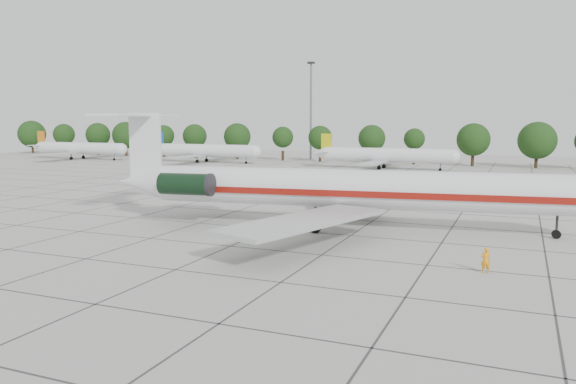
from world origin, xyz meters
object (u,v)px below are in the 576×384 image
(floodlight_mast, at_px, (311,105))
(bg_airliner_a, at_px, (79,148))
(bg_airliner_b, at_px, (205,151))
(bg_airliner_c, at_px, (386,155))
(main_airliner, at_px, (329,187))
(ground_crew, at_px, (486,260))

(floodlight_mast, bearing_deg, bg_airliner_a, -157.07)
(bg_airliner_b, relative_size, bg_airliner_c, 1.00)
(main_airliner, height_order, bg_airliner_c, main_airliner)
(bg_airliner_a, height_order, bg_airliner_c, same)
(main_airliner, distance_m, floodlight_mast, 96.21)
(main_airliner, bearing_deg, ground_crew, -45.09)
(bg_airliner_c, height_order, floodlight_mast, floodlight_mast)
(floodlight_mast, bearing_deg, ground_crew, -63.56)
(ground_crew, distance_m, bg_airliner_c, 82.16)
(bg_airliner_b, bearing_deg, bg_airliner_a, -175.02)
(bg_airliner_a, relative_size, bg_airliner_c, 1.00)
(ground_crew, relative_size, bg_airliner_b, 0.06)
(bg_airliner_a, bearing_deg, main_airliner, -35.43)
(bg_airliner_c, bearing_deg, main_airliner, -81.75)
(ground_crew, xyz_separation_m, floodlight_mast, (-50.00, 100.57, 13.38))
(ground_crew, relative_size, bg_airliner_c, 0.06)
(bg_airliner_c, distance_m, floodlight_mast, 35.50)
(ground_crew, bearing_deg, bg_airliner_a, -45.62)
(bg_airliner_a, bearing_deg, bg_airliner_b, 4.98)
(bg_airliner_b, distance_m, floodlight_mast, 31.06)
(ground_crew, bearing_deg, floodlight_mast, -73.48)
(main_airliner, bearing_deg, bg_airliner_c, 90.48)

